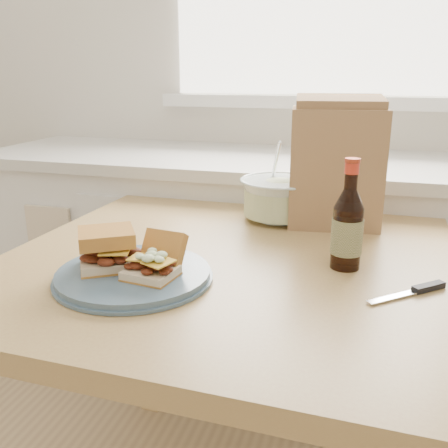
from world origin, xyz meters
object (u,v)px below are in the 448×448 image
(plate, at_px, (134,275))
(coleslaw_bowl, at_px, (279,200))
(dining_table, at_px, (230,303))
(paper_bag, at_px, (336,168))
(beer_bottle, at_px, (347,228))

(plate, bearing_deg, coleslaw_bowl, 67.79)
(dining_table, height_order, paper_bag, paper_bag)
(coleslaw_bowl, xyz_separation_m, paper_bag, (0.15, -0.00, 0.10))
(dining_table, bearing_deg, coleslaw_bowl, 81.16)
(plate, distance_m, beer_bottle, 0.45)
(plate, height_order, coleslaw_bowl, coleslaw_bowl)
(beer_bottle, bearing_deg, dining_table, -158.02)
(coleslaw_bowl, height_order, paper_bag, paper_bag)
(coleslaw_bowl, bearing_deg, paper_bag, -1.62)
(beer_bottle, bearing_deg, coleslaw_bowl, 145.52)
(dining_table, relative_size, coleslaw_bowl, 4.60)
(paper_bag, bearing_deg, dining_table, -131.68)
(plate, relative_size, paper_bag, 0.99)
(plate, distance_m, paper_bag, 0.63)
(coleslaw_bowl, distance_m, paper_bag, 0.18)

